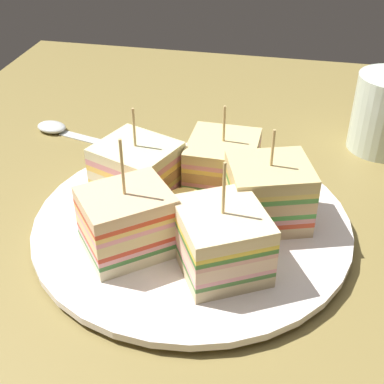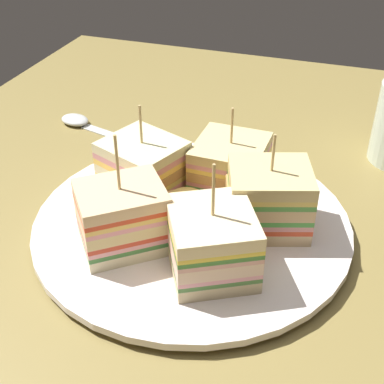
# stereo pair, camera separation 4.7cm
# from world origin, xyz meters

# --- Properties ---
(ground_plane) EXTENTS (0.93, 0.73, 0.02)m
(ground_plane) POSITION_xyz_m (0.00, 0.00, -0.01)
(ground_plane) COLOR olive
(plate) EXTENTS (0.29, 0.29, 0.01)m
(plate) POSITION_xyz_m (0.00, 0.00, 0.01)
(plate) COLOR white
(plate) RESTS_ON ground_plane
(sandwich_wedge_0) EXTENTS (0.09, 0.09, 0.10)m
(sandwich_wedge_0) POSITION_xyz_m (-0.05, 0.04, 0.04)
(sandwich_wedge_0) COLOR beige
(sandwich_wedge_0) RESTS_ON plate
(sandwich_wedge_1) EXTENTS (0.09, 0.09, 0.10)m
(sandwich_wedge_1) POSITION_xyz_m (-0.06, -0.04, 0.04)
(sandwich_wedge_1) COLOR beige
(sandwich_wedge_1) RESTS_ON plate
(sandwich_wedge_2) EXTENTS (0.08, 0.09, 0.09)m
(sandwich_wedge_2) POSITION_xyz_m (0.01, -0.06, 0.04)
(sandwich_wedge_2) COLOR beige
(sandwich_wedge_2) RESTS_ON plate
(sandwich_wedge_3) EXTENTS (0.07, 0.07, 0.08)m
(sandwich_wedge_3) POSITION_xyz_m (0.06, -0.02, 0.04)
(sandwich_wedge_3) COLOR beige
(sandwich_wedge_3) RESTS_ON plate
(sandwich_wedge_4) EXTENTS (0.08, 0.09, 0.09)m
(sandwich_wedge_4) POSITION_xyz_m (0.03, 0.06, 0.04)
(sandwich_wedge_4) COLOR #DEC47B
(sandwich_wedge_4) RESTS_ON plate
(chip_pile) EXTENTS (0.07, 0.06, 0.02)m
(chip_pile) POSITION_xyz_m (-0.01, 0.01, 0.02)
(chip_pile) COLOR #E9CF72
(chip_pile) RESTS_ON plate
(spoon) EXTENTS (0.06, 0.16, 0.01)m
(spoon) POSITION_xyz_m (0.15, 0.19, 0.00)
(spoon) COLOR silver
(spoon) RESTS_ON ground_plane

